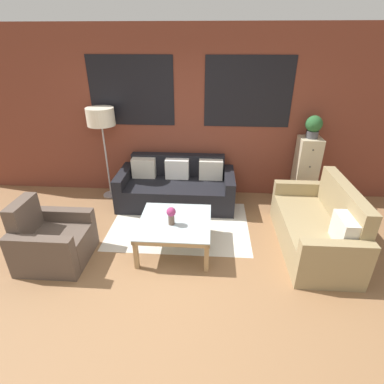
% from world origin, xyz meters
% --- Properties ---
extents(ground_plane, '(16.00, 16.00, 0.00)m').
position_xyz_m(ground_plane, '(0.00, 0.00, 0.00)').
color(ground_plane, '#8E6642').
extents(wall_back_brick, '(8.40, 0.09, 2.80)m').
position_xyz_m(wall_back_brick, '(0.00, 2.44, 1.41)').
color(wall_back_brick, brown).
rests_on(wall_back_brick, ground_plane).
extents(rug, '(2.09, 1.46, 0.00)m').
position_xyz_m(rug, '(-0.06, 1.23, 0.00)').
color(rug, silver).
rests_on(rug, ground_plane).
extents(couch_dark, '(1.94, 0.88, 0.78)m').
position_xyz_m(couch_dark, '(-0.19, 1.95, 0.29)').
color(couch_dark, black).
rests_on(couch_dark, ground_plane).
extents(settee_vintage, '(0.80, 1.67, 0.92)m').
position_xyz_m(settee_vintage, '(1.83, 0.81, 0.31)').
color(settee_vintage, '#99845B').
rests_on(settee_vintage, ground_plane).
extents(armchair_corner, '(0.80, 0.78, 0.84)m').
position_xyz_m(armchair_corner, '(-1.59, 0.33, 0.28)').
color(armchair_corner, brown).
rests_on(armchair_corner, ground_plane).
extents(coffee_table, '(0.94, 0.94, 0.43)m').
position_xyz_m(coffee_table, '(-0.06, 0.66, 0.37)').
color(coffee_table, silver).
rests_on(coffee_table, ground_plane).
extents(floor_lamp, '(0.45, 0.45, 1.58)m').
position_xyz_m(floor_lamp, '(-1.43, 2.14, 1.39)').
color(floor_lamp, '#B2B2B7').
rests_on(floor_lamp, ground_plane).
extents(drawer_cabinet, '(0.35, 0.38, 1.14)m').
position_xyz_m(drawer_cabinet, '(1.99, 2.18, 0.57)').
color(drawer_cabinet, '#C6B793').
rests_on(drawer_cabinet, ground_plane).
extents(potted_plant, '(0.26, 0.26, 0.36)m').
position_xyz_m(potted_plant, '(1.99, 2.18, 1.34)').
color(potted_plant, '#47474C').
rests_on(potted_plant, drawer_cabinet).
extents(flower_vase, '(0.12, 0.12, 0.24)m').
position_xyz_m(flower_vase, '(-0.10, 0.59, 0.57)').
color(flower_vase, brown).
rests_on(flower_vase, coffee_table).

